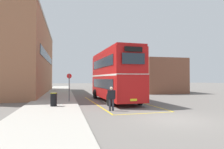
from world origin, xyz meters
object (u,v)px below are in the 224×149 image
(single_deck_bus, at_px, (114,81))
(bus_stop_sign, at_px, (69,84))
(double_decker_bus, at_px, (114,75))
(litter_bin, at_px, (54,99))
(pedestrian_boarding, at_px, (111,97))

(single_deck_bus, xyz_separation_m, bus_stop_sign, (-8.90, -19.37, -0.01))
(double_decker_bus, xyz_separation_m, litter_bin, (-5.38, -3.17, -1.88))
(double_decker_bus, distance_m, single_deck_bus, 19.65)
(litter_bin, bearing_deg, pedestrian_boarding, -29.06)
(pedestrian_boarding, distance_m, litter_bin, 4.41)
(single_deck_bus, distance_m, bus_stop_sign, 21.31)
(litter_bin, xyz_separation_m, bus_stop_sign, (1.16, 2.87, 1.01))
(litter_bin, bearing_deg, single_deck_bus, 65.65)
(double_decker_bus, relative_size, bus_stop_sign, 3.96)
(double_decker_bus, height_order, litter_bin, double_decker_bus)
(litter_bin, height_order, bus_stop_sign, bus_stop_sign)
(single_deck_bus, bearing_deg, pedestrian_boarding, -104.31)
(single_deck_bus, bearing_deg, litter_bin, -114.35)
(single_deck_bus, height_order, bus_stop_sign, single_deck_bus)
(double_decker_bus, bearing_deg, single_deck_bus, 76.21)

